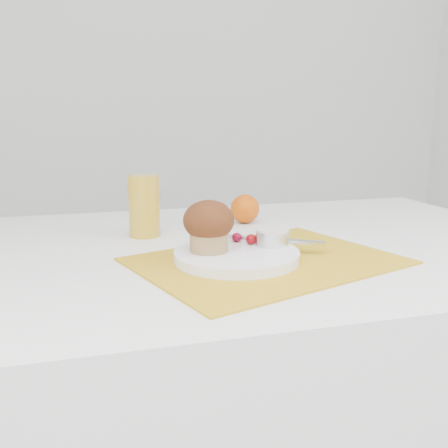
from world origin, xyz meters
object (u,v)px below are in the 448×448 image
object	(u,v)px
orange	(245,209)
muffin	(209,225)
table	(258,413)
juice_glass	(144,206)
plate	(237,255)

from	to	relation	value
orange	muffin	size ratio (longest dim) A/B	0.77
table	juice_glass	bearing A→B (deg)	151.86
table	muffin	xyz separation A→B (m)	(-0.13, -0.11, 0.44)
table	muffin	distance (m)	0.47
orange	juice_glass	xyz separation A→B (m)	(-0.24, -0.07, 0.03)
orange	plate	bearing A→B (deg)	-110.32
table	juice_glass	distance (m)	0.50
table	orange	xyz separation A→B (m)	(0.03, 0.18, 0.41)
orange	muffin	distance (m)	0.33
plate	juice_glass	xyz separation A→B (m)	(-0.13, 0.23, 0.05)
plate	muffin	size ratio (longest dim) A/B	2.45
juice_glass	muffin	world-z (taller)	juice_glass
juice_glass	table	bearing A→B (deg)	-28.14
plate	muffin	bearing A→B (deg)	166.86
juice_glass	muffin	bearing A→B (deg)	-69.70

